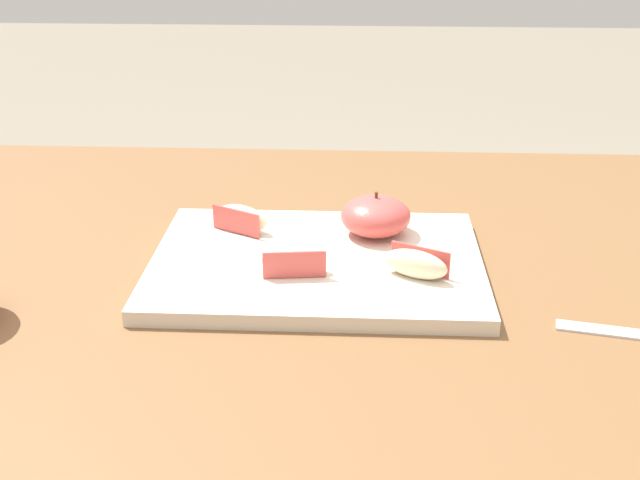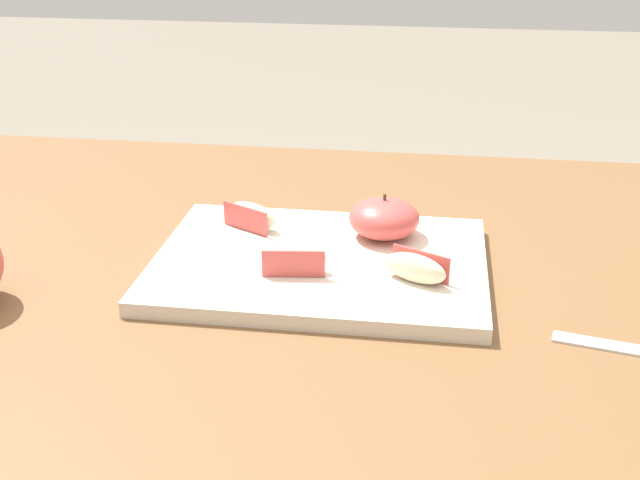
{
  "view_description": "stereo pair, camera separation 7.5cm",
  "coord_description": "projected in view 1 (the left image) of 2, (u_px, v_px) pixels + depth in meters",
  "views": [
    {
      "loc": [
        -0.0,
        -0.83,
        1.12
      ],
      "look_at": [
        -0.04,
        -0.03,
        0.76
      ],
      "focal_mm": 45.76,
      "sensor_mm": 36.0,
      "label": 1
    },
    {
      "loc": [
        0.07,
        -0.82,
        1.12
      ],
      "look_at": [
        -0.04,
        -0.03,
        0.76
      ],
      "focal_mm": 45.76,
      "sensor_mm": 36.0,
      "label": 2
    }
  ],
  "objects": [
    {
      "name": "apple_half_skin_up",
      "position": [
        379.0,
        216.0,
        0.93
      ],
      "size": [
        0.08,
        0.08,
        0.05
      ],
      "color": "#D14C47",
      "rests_on": "cutting_board"
    },
    {
      "name": "apple_wedge_middle",
      "position": [
        420.0,
        264.0,
        0.83
      ],
      "size": [
        0.07,
        0.05,
        0.03
      ],
      "color": "beige",
      "rests_on": "cutting_board"
    },
    {
      "name": "apple_wedge_right",
      "position": [
        297.0,
        260.0,
        0.84
      ],
      "size": [
        0.07,
        0.03,
        0.03
      ],
      "color": "beige",
      "rests_on": "cutting_board"
    },
    {
      "name": "dining_table",
      "position": [
        358.0,
        334.0,
        0.95
      ],
      "size": [
        1.47,
        0.8,
        0.73
      ],
      "color": "brown",
      "rests_on": "ground_plane"
    },
    {
      "name": "cutting_board",
      "position": [
        320.0,
        264.0,
        0.89
      ],
      "size": [
        0.36,
        0.26,
        0.02
      ],
      "color": "beige",
      "rests_on": "dining_table"
    },
    {
      "name": "apple_wedge_front",
      "position": [
        245.0,
        218.0,
        0.94
      ],
      "size": [
        0.07,
        0.05,
        0.03
      ],
      "color": "beige",
      "rests_on": "cutting_board"
    }
  ]
}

